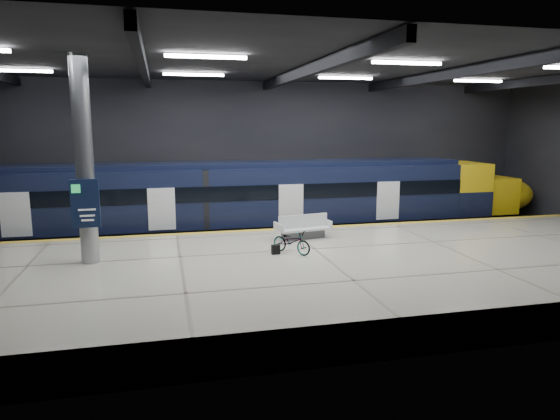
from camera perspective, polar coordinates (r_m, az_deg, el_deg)
name	(u,v)px	position (r m, az deg, el deg)	size (l,w,h in m)	color
ground	(307,269)	(20.21, 3.06, -6.78)	(30.00, 30.00, 0.00)	black
room_shell	(308,125)	(19.38, 3.21, 9.65)	(30.10, 16.10, 8.05)	black
platform	(327,274)	(17.77, 5.37, -7.30)	(30.00, 11.00, 1.10)	beige
safety_strip	(290,229)	(22.51, 1.11, -2.14)	(30.00, 0.40, 0.01)	yellow
rails	(276,237)	(25.34, -0.46, -3.16)	(30.00, 1.52, 0.16)	gray
train	(260,200)	(24.80, -2.25, 1.20)	(29.40, 2.84, 3.79)	black
bench	(303,230)	(20.60, 2.64, -2.30)	(2.38, 1.30, 1.00)	#595B60
bicycle	(292,242)	(18.22, 1.35, -3.63)	(0.58, 1.65, 0.87)	#99999E
pannier_bag	(276,249)	(18.14, -0.49, -4.53)	(0.30, 0.18, 0.35)	black
info_column	(84,164)	(17.76, -21.45, 4.92)	(0.90, 0.78, 6.90)	#9EA0A5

